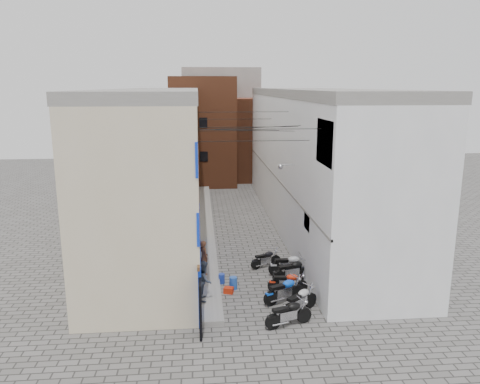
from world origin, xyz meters
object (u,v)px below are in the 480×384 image
object	(u,v)px
motorcycle_b	(300,299)
motorcycle_e	(292,270)
person_a	(204,257)
motorcycle_f	(289,264)
motorcycle_d	(288,281)
person_b	(204,280)
motorcycle_a	(289,312)
motorcycle_c	(284,289)
water_jug_far	(222,279)
motorcycle_g	(266,258)
red_crate	(229,290)
water_jug_near	(233,283)

from	to	relation	value
motorcycle_b	motorcycle_e	world-z (taller)	motorcycle_e
person_a	motorcycle_f	bearing A→B (deg)	-114.47
motorcycle_d	person_b	size ratio (longest dim) A/B	1.06
motorcycle_a	person_a	bearing A→B (deg)	-164.40
motorcycle_c	motorcycle_d	size ratio (longest dim) A/B	1.13
motorcycle_c	motorcycle_f	xyz separation A→B (m)	(0.78, 2.91, 0.00)
motorcycle_e	water_jug_far	world-z (taller)	motorcycle_e
motorcycle_g	water_jug_far	world-z (taller)	motorcycle_g
motorcycle_f	motorcycle_g	xyz separation A→B (m)	(-1.00, 1.14, -0.10)
motorcycle_d	person_b	world-z (taller)	person_b
motorcycle_d	motorcycle_e	world-z (taller)	motorcycle_e
motorcycle_a	red_crate	xyz separation A→B (m)	(-2.14, 3.19, -0.45)
motorcycle_c	water_jug_far	size ratio (longest dim) A/B	4.41
motorcycle_b	motorcycle_f	xyz separation A→B (m)	(0.31, 3.93, 0.01)
motorcycle_d	motorcycle_g	size ratio (longest dim) A/B	1.05
person_b	red_crate	world-z (taller)	person_b
motorcycle_d	red_crate	world-z (taller)	motorcycle_d
motorcycle_b	water_jug_far	xyz separation A→B (m)	(-3.08, 3.25, -0.36)
motorcycle_b	motorcycle_g	world-z (taller)	motorcycle_b
motorcycle_c	water_jug_far	world-z (taller)	motorcycle_c
motorcycle_c	motorcycle_f	distance (m)	3.01
motorcycle_b	motorcycle_d	distance (m)	2.02
motorcycle_g	water_jug_far	distance (m)	3.02
motorcycle_b	motorcycle_g	size ratio (longest dim) A/B	1.18
motorcycle_c	motorcycle_f	bearing A→B (deg)	140.78
water_jug_far	motorcycle_g	bearing A→B (deg)	37.32
motorcycle_b	motorcycle_c	size ratio (longest dim) A/B	0.99
motorcycle_c	motorcycle_g	world-z (taller)	motorcycle_c
water_jug_near	motorcycle_e	bearing A→B (deg)	11.93
water_jug_near	water_jug_far	world-z (taller)	water_jug_near
person_b	motorcycle_e	bearing A→B (deg)	-62.43
person_b	water_jug_near	distance (m)	2.17
motorcycle_c	motorcycle_d	distance (m)	1.05
motorcycle_d	red_crate	distance (m)	2.72
motorcycle_c	red_crate	size ratio (longest dim) A/B	4.91
motorcycle_c	motorcycle_f	size ratio (longest dim) A/B	1.00
motorcycle_f	person_b	bearing A→B (deg)	-55.39
motorcycle_d	red_crate	size ratio (longest dim) A/B	4.34
motorcycle_a	motorcycle_f	distance (m)	5.07
motorcycle_e	person_b	size ratio (longest dim) A/B	1.19
motorcycle_g	water_jug_far	bearing A→B (deg)	-76.09
motorcycle_f	person_a	size ratio (longest dim) A/B	1.24
motorcycle_d	person_b	distance (m)	3.95
motorcycle_e	water_jug_near	distance (m)	2.97
motorcycle_d	motorcycle_f	size ratio (longest dim) A/B	0.88
motorcycle_f	water_jug_near	distance (m)	3.20
person_a	motorcycle_g	bearing A→B (deg)	-94.85
motorcycle_e	person_b	distance (m)	4.76
motorcycle_b	water_jug_near	bearing A→B (deg)	-172.88
motorcycle_a	person_a	distance (m)	5.92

